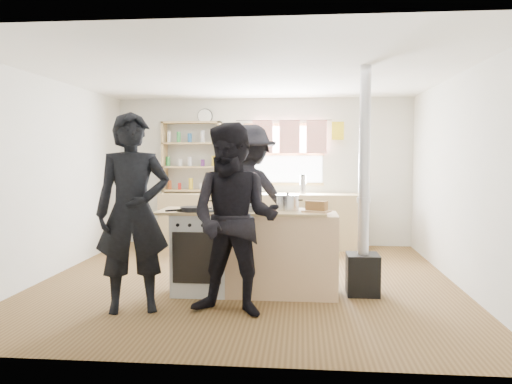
% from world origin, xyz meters
% --- Properties ---
extents(ground, '(5.00, 5.00, 0.01)m').
position_xyz_m(ground, '(0.00, 0.00, -0.01)').
color(ground, brown).
rests_on(ground, ground).
extents(back_counter, '(3.40, 0.55, 0.90)m').
position_xyz_m(back_counter, '(0.00, 2.22, 0.45)').
color(back_counter, tan).
rests_on(back_counter, ground).
extents(shelving_unit, '(1.00, 0.28, 1.20)m').
position_xyz_m(shelving_unit, '(-1.20, 2.34, 1.51)').
color(shelving_unit, tan).
rests_on(shelving_unit, back_counter).
extents(thermos, '(0.10, 0.10, 0.30)m').
position_xyz_m(thermos, '(0.68, 2.22, 1.05)').
color(thermos, silver).
rests_on(thermos, back_counter).
extents(cooking_island, '(1.97, 0.64, 0.93)m').
position_xyz_m(cooking_island, '(0.14, -0.55, 0.47)').
color(cooking_island, silver).
rests_on(cooking_island, ground).
extents(skillet_greens, '(0.40, 0.40, 0.05)m').
position_xyz_m(skillet_greens, '(-0.51, -0.71, 0.96)').
color(skillet_greens, black).
rests_on(skillet_greens, cooking_island).
extents(roast_tray, '(0.35, 0.31, 0.07)m').
position_xyz_m(roast_tray, '(0.05, -0.61, 0.97)').
color(roast_tray, silver).
rests_on(roast_tray, cooking_island).
extents(stockpot_stove, '(0.20, 0.20, 0.17)m').
position_xyz_m(stockpot_stove, '(-0.25, -0.46, 1.00)').
color(stockpot_stove, '#B4B4B7').
rests_on(stockpot_stove, cooking_island).
extents(stockpot_counter, '(0.26, 0.26, 0.20)m').
position_xyz_m(stockpot_counter, '(0.50, -0.50, 1.02)').
color(stockpot_counter, '#BABABC').
rests_on(stockpot_counter, cooking_island).
extents(bread_board, '(0.34, 0.29, 0.12)m').
position_xyz_m(bread_board, '(0.82, -0.65, 0.98)').
color(bread_board, tan).
rests_on(bread_board, cooking_island).
extents(flue_heater, '(0.35, 0.35, 2.50)m').
position_xyz_m(flue_heater, '(1.34, -0.50, 0.66)').
color(flue_heater, black).
rests_on(flue_heater, ground).
extents(person_near_left, '(0.82, 0.66, 1.96)m').
position_xyz_m(person_near_left, '(-0.99, -1.28, 0.98)').
color(person_near_left, black).
rests_on(person_near_left, ground).
extents(person_near_right, '(1.01, 0.85, 1.85)m').
position_xyz_m(person_near_right, '(0.02, -1.32, 0.93)').
color(person_near_right, black).
rests_on(person_near_right, ground).
extents(person_far, '(1.39, 1.00, 1.93)m').
position_xyz_m(person_far, '(-0.02, 0.50, 0.97)').
color(person_far, black).
rests_on(person_far, ground).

